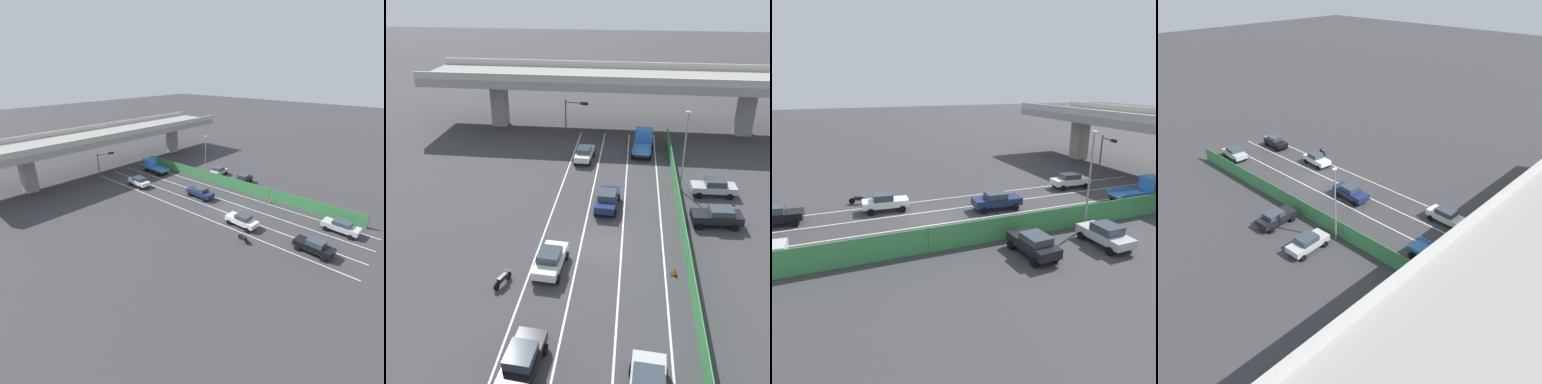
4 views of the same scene
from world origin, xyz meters
The scene contains 19 objects.
ground_plane centered at (0.00, 0.00, 0.00)m, with size 300.00×300.00×0.00m, color #38383A.
lane_line_left_edge centered at (-4.89, 4.80, 0.00)m, with size 0.14×45.60×0.01m, color silver.
lane_line_mid_left centered at (-1.63, 4.80, 0.00)m, with size 0.14×45.60×0.01m, color silver.
lane_line_mid_right centered at (1.63, 4.80, 0.00)m, with size 0.14×45.60×0.01m, color silver.
lane_line_right_edge centered at (4.89, 4.80, 0.00)m, with size 0.14×45.60×0.01m, color silver.
elevated_overpass centered at (0.00, 29.60, 6.63)m, with size 52.49×10.61×8.31m.
green_fence centered at (6.50, 4.80, 0.95)m, with size 0.10×41.70×1.90m.
car_sedan_silver centered at (3.40, -13.66, 0.90)m, with size 2.25×4.48×1.61m.
car_sedan_navy centered at (0.05, 6.53, 0.91)m, with size 2.24×4.75×1.67m.
car_hatchback_white centered at (-3.36, 17.66, 0.92)m, with size 2.13×4.45×1.67m.
car_sedan_white centered at (-3.45, -3.46, 0.92)m, with size 2.21×4.37×1.70m.
car_sedan_black centered at (-3.27, -12.73, 0.92)m, with size 2.18×4.40×1.70m.
flatbed_truck_blue centered at (3.41, 21.73, 1.27)m, with size 2.67×5.68×2.47m.
motorcycle centered at (-6.45, -5.58, 0.46)m, with size 0.88×1.86×0.93m.
parked_sedan_dark centered at (9.62, 4.59, 0.92)m, with size 4.36×2.22×1.67m.
parked_wagon_silver centered at (10.19, 10.46, 0.92)m, with size 4.37×2.19×1.68m.
traffic_light centered at (-5.59, 24.51, 3.70)m, with size 3.05×0.93×5.23m.
street_lamp centered at (7.07, 11.20, 4.87)m, with size 0.60×0.36×8.16m.
traffic_cone centered at (5.52, -2.93, 0.31)m, with size 0.47×0.47×0.67m.
Camera 1 is at (-32.57, -20.33, 19.09)m, focal length 26.93 mm.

